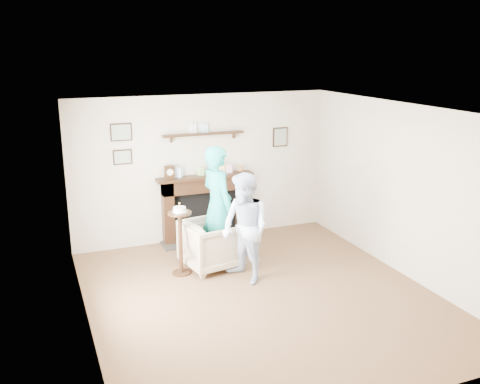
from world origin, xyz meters
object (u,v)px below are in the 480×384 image
at_px(man, 245,280).
at_px(pedestal_table, 180,230).
at_px(woman, 218,263).
at_px(armchair, 212,267).

relative_size(man, pedestal_table, 1.44).
xyz_separation_m(woman, pedestal_table, (-0.64, -0.16, 0.68)).
height_order(armchair, woman, woman).
relative_size(armchair, pedestal_table, 0.74).
distance_m(man, woman, 0.74).
height_order(armchair, man, man).
distance_m(armchair, pedestal_table, 0.84).
relative_size(armchair, woman, 0.43).
xyz_separation_m(armchair, woman, (0.14, 0.09, 0.00)).
bearing_deg(man, pedestal_table, -142.74).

